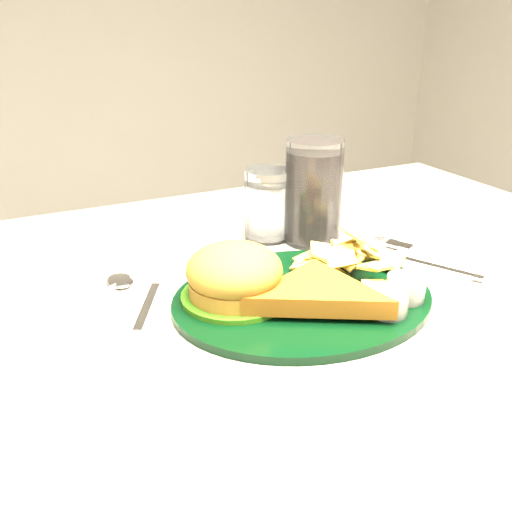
{
  "coord_description": "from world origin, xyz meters",
  "views": [
    {
      "loc": [
        -0.29,
        -0.58,
        1.07
      ],
      "look_at": [
        -0.02,
        -0.02,
        0.8
      ],
      "focal_mm": 40.0,
      "sensor_mm": 36.0,
      "label": 1
    }
  ],
  "objects_px": {
    "table": "(260,504)",
    "fork_napkin": "(431,264)",
    "water_glass": "(267,205)",
    "dinner_plate": "(304,275)",
    "cola_glass": "(313,192)"
  },
  "relations": [
    {
      "from": "water_glass",
      "to": "cola_glass",
      "type": "xyz_separation_m",
      "value": [
        0.05,
        -0.04,
        0.02
      ]
    },
    {
      "from": "dinner_plate",
      "to": "fork_napkin",
      "type": "bearing_deg",
      "value": 6.28
    },
    {
      "from": "dinner_plate",
      "to": "fork_napkin",
      "type": "relative_size",
      "value": 1.93
    },
    {
      "from": "water_glass",
      "to": "dinner_plate",
      "type": "bearing_deg",
      "value": -105.28
    },
    {
      "from": "dinner_plate",
      "to": "cola_glass",
      "type": "relative_size",
      "value": 2.06
    },
    {
      "from": "table",
      "to": "water_glass",
      "type": "distance_m",
      "value": 0.46
    },
    {
      "from": "cola_glass",
      "to": "fork_napkin",
      "type": "xyz_separation_m",
      "value": [
        0.09,
        -0.15,
        -0.07
      ]
    },
    {
      "from": "dinner_plate",
      "to": "water_glass",
      "type": "height_order",
      "value": "water_glass"
    },
    {
      "from": "dinner_plate",
      "to": "table",
      "type": "bearing_deg",
      "value": 114.71
    },
    {
      "from": "fork_napkin",
      "to": "dinner_plate",
      "type": "bearing_deg",
      "value": 154.63
    },
    {
      "from": "dinner_plate",
      "to": "water_glass",
      "type": "xyz_separation_m",
      "value": [
        0.06,
        0.2,
        0.02
      ]
    },
    {
      "from": "cola_glass",
      "to": "table",
      "type": "bearing_deg",
      "value": -143.59
    },
    {
      "from": "fork_napkin",
      "to": "table",
      "type": "bearing_deg",
      "value": 138.63
    },
    {
      "from": "water_glass",
      "to": "cola_glass",
      "type": "distance_m",
      "value": 0.07
    },
    {
      "from": "table",
      "to": "fork_napkin",
      "type": "bearing_deg",
      "value": -13.79
    }
  ]
}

